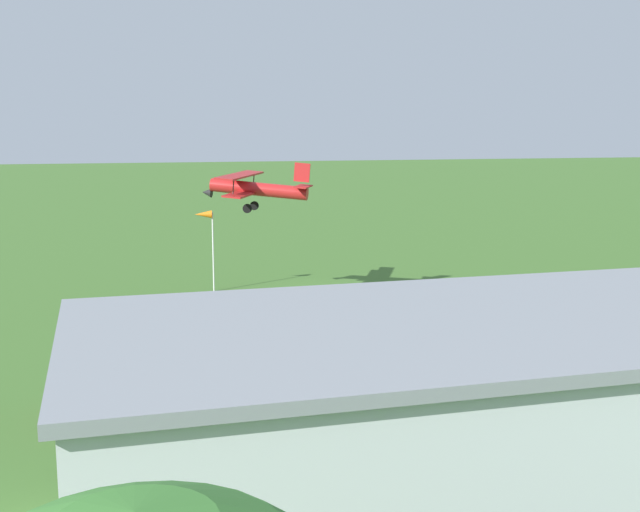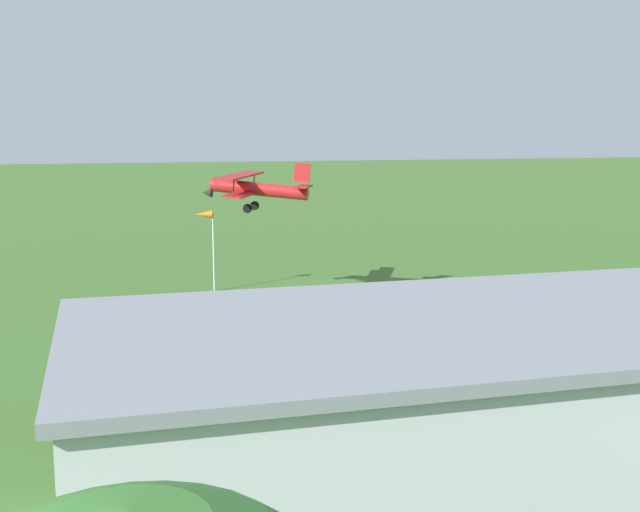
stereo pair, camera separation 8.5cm
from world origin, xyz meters
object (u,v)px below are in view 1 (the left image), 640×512
(person_near_hangar_door, at_px, (584,341))
(person_crossing_taxiway, at_px, (563,342))
(hangar, at_px, (571,416))
(biplane, at_px, (255,188))
(person_walking_on_apron, at_px, (289,353))
(person_by_parked_cars, at_px, (521,340))
(windsock, at_px, (205,220))
(car_red, at_px, (96,398))

(person_near_hangar_door, height_order, person_crossing_taxiway, person_near_hangar_door)
(hangar, height_order, person_crossing_taxiway, hangar)
(biplane, xyz_separation_m, person_walking_on_apron, (0.51, 15.60, -7.52))
(person_by_parked_cars, xyz_separation_m, person_walking_on_apron, (13.08, -0.70, -0.10))
(person_walking_on_apron, bearing_deg, biplane, -91.89)
(person_by_parked_cars, height_order, person_near_hangar_door, person_by_parked_cars)
(person_walking_on_apron, relative_size, windsock, 0.26)
(person_walking_on_apron, bearing_deg, windsock, -82.65)
(person_by_parked_cars, xyz_separation_m, person_near_hangar_door, (-3.32, 0.91, -0.02))
(biplane, xyz_separation_m, car_red, (10.20, 20.80, -7.48))
(person_walking_on_apron, bearing_deg, person_by_parked_cars, 176.94)
(hangar, distance_m, person_crossing_taxiway, 19.90)
(biplane, height_order, person_near_hangar_door, biplane)
(person_walking_on_apron, bearing_deg, person_crossing_taxiway, 175.76)
(person_by_parked_cars, bearing_deg, car_red, 11.19)
(car_red, xyz_separation_m, person_crossing_taxiway, (-25.10, -4.06, -0.07))
(person_crossing_taxiway, bearing_deg, person_by_parked_cars, -10.74)
(person_near_hangar_door, height_order, windsock, windsock)
(person_crossing_taxiway, distance_m, windsock, 28.52)
(person_near_hangar_door, xyz_separation_m, person_walking_on_apron, (16.40, -1.61, -0.08))
(windsock, bearing_deg, car_red, 74.63)
(person_crossing_taxiway, bearing_deg, hangar, 60.92)
(hangar, height_order, person_walking_on_apron, hangar)
(person_walking_on_apron, xyz_separation_m, windsock, (2.64, -20.42, 4.71))
(person_by_parked_cars, distance_m, person_near_hangar_door, 3.44)
(biplane, xyz_separation_m, person_near_hangar_door, (-15.88, 17.21, -7.44))
(biplane, bearing_deg, person_crossing_taxiway, 131.67)
(biplane, distance_m, person_crossing_taxiway, 23.65)
(car_red, xyz_separation_m, person_near_hangar_door, (-26.08, -3.59, 0.04))
(hangar, height_order, windsock, hangar)
(person_by_parked_cars, distance_m, person_crossing_taxiway, 2.38)
(person_by_parked_cars, bearing_deg, person_walking_on_apron, -3.06)
(person_crossing_taxiway, bearing_deg, person_near_hangar_door, 154.36)
(hangar, xyz_separation_m, car_red, (15.52, -13.16, -2.72))
(biplane, height_order, car_red, biplane)
(car_red, xyz_separation_m, person_walking_on_apron, (-9.68, -5.20, -0.04))
(hangar, distance_m, car_red, 20.53)
(hangar, bearing_deg, windsock, -77.67)
(person_near_hangar_door, bearing_deg, biplane, -47.30)
(hangar, bearing_deg, person_crossing_taxiway, -119.08)
(person_walking_on_apron, bearing_deg, car_red, 28.26)
(biplane, distance_m, person_walking_on_apron, 17.33)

